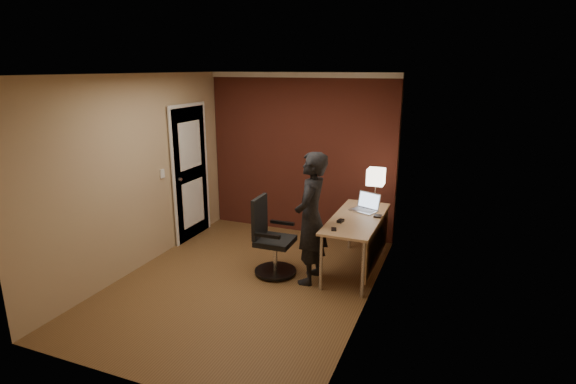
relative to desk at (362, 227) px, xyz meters
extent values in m
plane|color=brown|center=(-1.25, -0.83, -0.60)|extent=(4.00, 4.00, 0.00)
plane|color=white|center=(-1.25, -0.83, 1.90)|extent=(4.00, 4.00, 0.00)
plane|color=tan|center=(-1.25, 1.17, 0.65)|extent=(3.00, 0.00, 3.00)
plane|color=tan|center=(-1.25, -2.83, 0.65)|extent=(3.00, 0.00, 3.00)
plane|color=tan|center=(-2.75, -0.83, 0.65)|extent=(0.00, 4.00, 4.00)
plane|color=tan|center=(0.25, -0.83, 0.65)|extent=(0.00, 4.00, 4.00)
cube|color=brown|center=(-1.25, 1.14, 0.65)|extent=(2.98, 0.06, 2.50)
cube|color=silver|center=(-1.25, 1.13, 1.86)|extent=(3.00, 0.08, 0.08)
cube|color=silver|center=(-1.25, -2.79, 1.86)|extent=(3.00, 0.08, 0.08)
cube|color=silver|center=(-2.71, -0.83, 1.86)|extent=(0.08, 4.00, 0.08)
cube|color=silver|center=(0.21, -0.83, 1.86)|extent=(0.08, 4.00, 0.08)
cube|color=silver|center=(-2.73, 0.27, 0.40)|extent=(0.05, 0.82, 2.02)
cube|color=silver|center=(-2.71, 0.27, 0.40)|extent=(0.02, 0.92, 2.12)
cylinder|color=silver|center=(-2.68, -0.06, 0.40)|extent=(0.05, 0.05, 0.05)
cube|color=silver|center=(-2.74, -0.38, 0.55)|extent=(0.02, 0.08, 0.12)
cube|color=tan|center=(-0.07, 0.00, 0.11)|extent=(0.60, 1.50, 0.03)
cube|color=tan|center=(0.21, 0.00, -0.17)|extent=(0.02, 1.38, 0.54)
cylinder|color=silver|center=(-0.32, -0.69, -0.25)|extent=(0.04, 0.04, 0.70)
cylinder|color=silver|center=(-0.32, 0.69, -0.25)|extent=(0.04, 0.04, 0.70)
cylinder|color=silver|center=(0.18, -0.69, -0.25)|extent=(0.04, 0.04, 0.70)
cylinder|color=silver|center=(0.18, 0.69, -0.25)|extent=(0.04, 0.04, 0.70)
cube|color=silver|center=(0.05, 0.52, 0.14)|extent=(0.11, 0.11, 0.01)
cylinder|color=silver|center=(0.05, 0.52, 0.29)|extent=(0.01, 0.01, 0.30)
cube|color=white|center=(0.05, 0.52, 0.55)|extent=(0.22, 0.22, 0.22)
cube|color=silver|center=(-0.05, 0.28, 0.14)|extent=(0.39, 0.34, 0.01)
cube|color=silver|center=(0.00, 0.38, 0.25)|extent=(0.33, 0.18, 0.22)
cube|color=#B2CCF2|center=(0.00, 0.37, 0.25)|extent=(0.29, 0.15, 0.19)
cube|color=gray|center=(-0.05, 0.27, 0.14)|extent=(0.31, 0.23, 0.00)
cube|color=black|center=(-0.22, -0.26, 0.14)|extent=(0.08, 0.11, 0.03)
cube|color=black|center=(-0.22, -0.55, 0.13)|extent=(0.09, 0.13, 0.01)
cube|color=black|center=(0.17, 0.11, 0.14)|extent=(0.09, 0.11, 0.02)
cylinder|color=black|center=(-0.99, -0.49, -0.56)|extent=(0.54, 0.54, 0.03)
cylinder|color=silver|center=(-0.99, -0.49, -0.36)|extent=(0.06, 0.06, 0.40)
cube|color=black|center=(-0.99, -0.49, -0.15)|extent=(0.45, 0.45, 0.07)
cube|color=black|center=(-1.20, -0.50, 0.15)|extent=(0.06, 0.40, 0.53)
cube|color=black|center=(-1.00, -0.25, 0.01)|extent=(0.33, 0.06, 0.04)
cube|color=black|center=(-0.99, -0.74, 0.01)|extent=(0.33, 0.06, 0.04)
imported|color=black|center=(-0.52, -0.49, 0.21)|extent=(0.40, 0.60, 1.63)
camera|label=1|loc=(1.12, -5.35, 1.97)|focal=28.00mm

